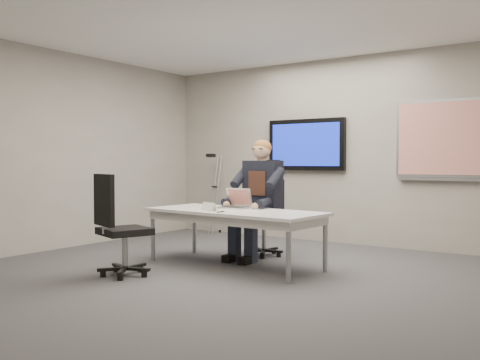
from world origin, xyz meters
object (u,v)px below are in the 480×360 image
Objects in this scene: laptop at (235,203)px; office_chair_near at (121,244)px; office_chair_far at (265,232)px; seated_person at (255,211)px; conference_table at (235,216)px.

office_chair_near is at bearing -113.81° from laptop.
seated_person is at bearing -97.51° from office_chair_far.
conference_table is 1.37m from office_chair_near.
office_chair_near reaches higher than office_chair_far.
office_chair_near is 3.14× the size of laptop.
conference_table is at bearing -93.43° from office_chair_far.
conference_table is 6.26× the size of laptop.
conference_table is 0.86m from office_chair_far.
office_chair_far is 2.07m from office_chair_near.
laptop is at bearing -103.35° from seated_person.
office_chair_far is 2.82× the size of laptop.
office_chair_far is 0.74m from laptop.
office_chair_far is at bearing 88.78° from seated_person.
office_chair_near is 0.73× the size of seated_person.
laptop is at bearing -104.35° from office_chair_far.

